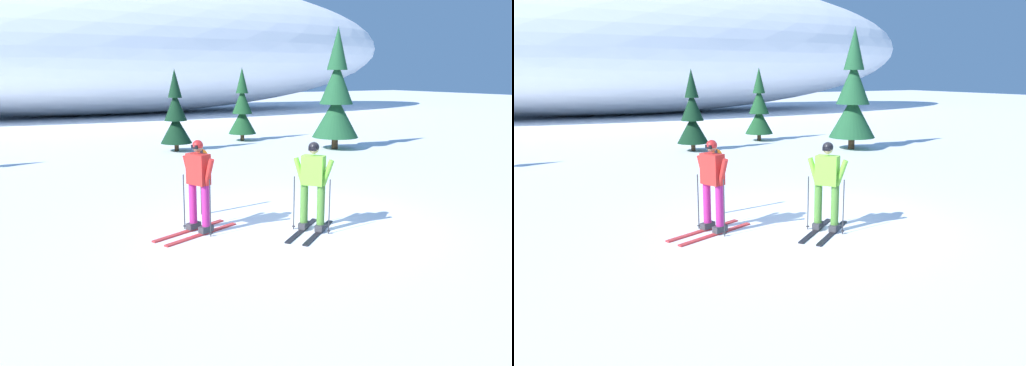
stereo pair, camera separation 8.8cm
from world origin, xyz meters
TOP-DOWN VIEW (x-y plane):
  - ground_plane at (0.00, 0.00)m, footprint 120.00×120.00m
  - skier_lime_jacket at (-0.05, -0.52)m, footprint 1.55×1.33m
  - skier_red_jacket at (-1.98, 0.45)m, footprint 1.81×1.05m
  - pine_tree_center_left at (1.13, 10.31)m, footprint 1.22×1.22m
  - pine_tree_center_right at (4.78, 11.82)m, footprint 1.24×1.24m
  - pine_tree_far_right at (6.89, 7.83)m, footprint 1.83×1.83m
  - snow_ridge_background at (2.57, 29.79)m, footprint 49.55×15.87m
  - trail_marker_post at (-1.45, 1.55)m, footprint 0.28×0.07m

SIDE VIEW (x-z plane):
  - ground_plane at x=0.00m, z-range 0.00..0.00m
  - trail_marker_post at x=-1.45m, z-range 0.10..1.51m
  - skier_lime_jacket at x=-0.05m, z-range 0.04..1.77m
  - skier_red_jacket at x=-1.98m, z-range 0.05..1.82m
  - pine_tree_center_left at x=1.13m, z-range -0.26..2.89m
  - pine_tree_center_right at x=4.78m, z-range -0.26..2.96m
  - pine_tree_far_right at x=6.89m, z-range -0.39..4.34m
  - snow_ridge_background at x=2.57m, z-range 0.00..10.20m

